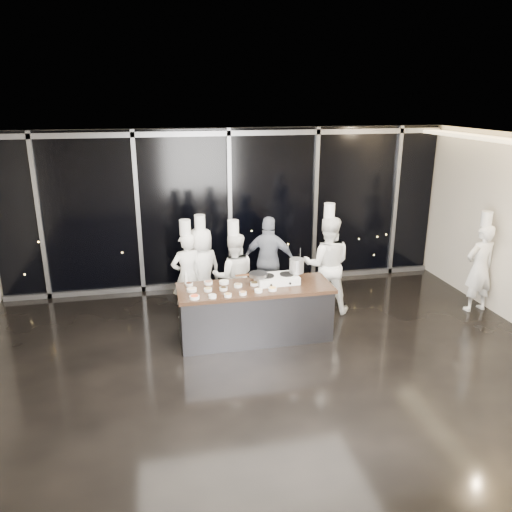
# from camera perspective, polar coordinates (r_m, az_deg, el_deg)

# --- Properties ---
(ground) EXTENTS (9.00, 9.00, 0.00)m
(ground) POSITION_cam_1_polar(r_m,az_deg,el_deg) (7.52, 1.34, -12.35)
(ground) COLOR black
(ground) RESTS_ON ground
(room_shell) EXTENTS (9.02, 7.02, 3.21)m
(room_shell) POSITION_cam_1_polar(r_m,az_deg,el_deg) (6.73, 2.94, 4.59)
(room_shell) COLOR beige
(room_shell) RESTS_ON ground
(window_wall) EXTENTS (8.90, 0.11, 3.20)m
(window_wall) POSITION_cam_1_polar(r_m,az_deg,el_deg) (10.11, -3.04, 5.33)
(window_wall) COLOR black
(window_wall) RESTS_ON ground
(demo_counter) EXTENTS (2.46, 0.86, 0.90)m
(demo_counter) POSITION_cam_1_polar(r_m,az_deg,el_deg) (8.10, -0.10, -6.44)
(demo_counter) COLOR #3C3C41
(demo_counter) RESTS_ON ground
(stove) EXTENTS (0.69, 0.45, 0.14)m
(stove) POSITION_cam_1_polar(r_m,az_deg,el_deg) (8.07, 2.40, -2.62)
(stove) COLOR white
(stove) RESTS_ON demo_counter
(frying_pan) EXTENTS (0.53, 0.31, 0.05)m
(frying_pan) POSITION_cam_1_polar(r_m,az_deg,el_deg) (7.96, 0.19, -2.13)
(frying_pan) COLOR slate
(frying_pan) RESTS_ON stove
(stock_pot) EXTENTS (0.24, 0.24, 0.23)m
(stock_pot) POSITION_cam_1_polar(r_m,az_deg,el_deg) (8.12, 4.66, -1.11)
(stock_pot) COLOR #BBBBBE
(stock_pot) RESTS_ON stove
(prep_bowls) EXTENTS (1.38, 0.71, 0.05)m
(prep_bowls) POSITION_cam_1_polar(r_m,az_deg,el_deg) (7.79, -3.73, -3.73)
(prep_bowls) COLOR white
(prep_bowls) RESTS_ON demo_counter
(squeeze_bottle) EXTENTS (0.06, 0.06, 0.22)m
(squeeze_bottle) POSITION_cam_1_polar(r_m,az_deg,el_deg) (8.07, -8.02, -2.48)
(squeeze_bottle) COLOR silver
(squeeze_bottle) RESTS_ON demo_counter
(chef_far_left) EXTENTS (0.65, 0.52, 1.79)m
(chef_far_left) POSITION_cam_1_polar(r_m,az_deg,el_deg) (8.79, -7.88, -2.15)
(chef_far_left) COLOR white
(chef_far_left) RESTS_ON ground
(chef_left) EXTENTS (0.91, 0.78, 1.81)m
(chef_left) POSITION_cam_1_polar(r_m,az_deg,el_deg) (9.02, -6.25, -1.57)
(chef_left) COLOR white
(chef_left) RESTS_ON ground
(chef_center) EXTENTS (0.80, 0.65, 1.78)m
(chef_center) POSITION_cam_1_polar(r_m,az_deg,el_deg) (8.72, -2.53, -2.26)
(chef_center) COLOR white
(chef_center) RESTS_ON ground
(guest) EXTENTS (1.08, 0.76, 1.69)m
(guest) POSITION_cam_1_polar(r_m,az_deg,el_deg) (9.30, 1.52, -0.58)
(guest) COLOR #16223E
(guest) RESTS_ON ground
(chef_right) EXTENTS (1.02, 0.89, 2.01)m
(chef_right) POSITION_cam_1_polar(r_m,az_deg,el_deg) (9.05, 8.11, -0.92)
(chef_right) COLOR white
(chef_right) RESTS_ON ground
(chef_side) EXTENTS (0.64, 0.47, 1.86)m
(chef_side) POSITION_cam_1_polar(r_m,az_deg,el_deg) (9.87, 24.19, -1.14)
(chef_side) COLOR white
(chef_side) RESTS_ON ground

